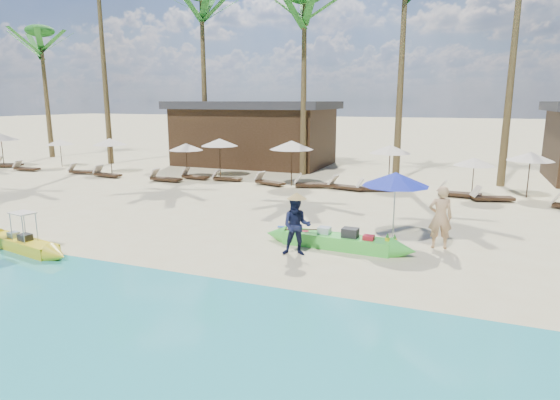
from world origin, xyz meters
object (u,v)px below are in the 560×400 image
at_px(tourist, 440,217).
at_px(blue_umbrella, 396,179).
at_px(green_canoe, 337,241).
at_px(yellow_canoe, 23,244).

bearing_deg(tourist, blue_umbrella, -16.09).
height_order(green_canoe, tourist, tourist).
distance_m(yellow_canoe, tourist, 12.35).
distance_m(green_canoe, yellow_canoe, 9.27).
distance_m(yellow_canoe, blue_umbrella, 11.27).
relative_size(green_canoe, blue_umbrella, 2.36).
relative_size(green_canoe, tourist, 2.74).
distance_m(tourist, blue_umbrella, 1.73).
relative_size(green_canoe, yellow_canoe, 1.15).
height_order(yellow_canoe, tourist, tourist).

